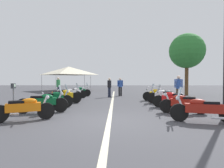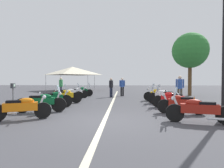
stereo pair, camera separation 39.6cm
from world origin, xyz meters
The scene contains 23 objects.
ground_plane centered at (0.00, 0.00, 0.00)m, with size 80.00×80.00×0.00m, color #424247.
lane_centre_stripe centered at (5.28, 0.00, 0.00)m, with size 21.44×0.16×0.01m, color beige.
motorcycle_left_row_0 centered at (0.01, 2.98, 0.45)m, with size 1.05×1.95×0.98m.
motorcycle_left_row_1 centered at (1.55, 2.95, 0.47)m, with size 0.76×2.17×1.21m.
motorcycle_left_row_2 centered at (2.93, 2.97, 0.47)m, with size 0.91×1.95×1.21m.
motorcycle_left_row_3 centered at (4.48, 2.92, 0.47)m, with size 0.99×2.11×1.01m.
motorcycle_left_row_4 centered at (5.99, 3.10, 0.47)m, with size 0.90×2.03×1.21m.
motorcycle_left_row_5 centered at (7.57, 3.01, 0.45)m, with size 1.01×1.92×0.99m.
motorcycle_left_row_6 centered at (9.20, 2.97, 0.46)m, with size 0.85×2.09×1.20m.
motorcycle_right_row_0 centered at (-0.11, -3.16, 0.46)m, with size 0.85×2.13×1.20m.
motorcycle_right_row_1 centered at (1.51, -3.10, 0.44)m, with size 0.78×1.95×0.98m.
motorcycle_right_row_2 centered at (3.00, -3.14, 0.46)m, with size 1.02×1.99×1.20m.
motorcycle_right_row_3 centered at (4.57, -3.09, 0.47)m, with size 0.97×1.93×1.22m.
motorcycle_right_row_4 centered at (6.01, -3.10, 0.45)m, with size 0.88×2.06×0.99m.
parking_meter centered at (1.48, 4.21, 0.90)m, with size 0.18×0.14×1.29m.
traffic_cone_1 centered at (3.19, -4.32, 0.29)m, with size 0.36×0.36×0.61m.
traffic_cone_2 centered at (7.30, 4.61, 0.29)m, with size 0.36×0.36×0.61m.
bystander_0 centered at (8.71, 0.30, 0.93)m, with size 0.47×0.32×1.60m.
bystander_1 centered at (9.63, -0.62, 0.94)m, with size 0.32×0.50×1.61m.
bystander_3 centered at (9.39, 4.81, 0.97)m, with size 0.49×0.32×1.66m.
bystander_4 centered at (5.94, -4.45, 1.01)m, with size 0.32×0.51×1.72m.
roadside_tree_0 centered at (10.46, -6.76, 4.07)m, with size 3.18×3.18×5.69m.
event_tent centered at (17.62, 6.08, 2.65)m, with size 5.73×5.73×3.20m.
Camera 2 is at (-6.18, -0.63, 1.45)m, focal length 28.73 mm.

